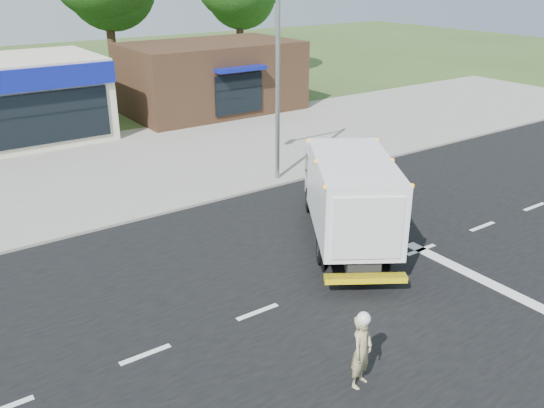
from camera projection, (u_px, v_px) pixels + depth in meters
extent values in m
plane|color=#385123|center=(347.00, 278.00, 16.00)|extent=(120.00, 120.00, 0.00)
cube|color=black|center=(347.00, 278.00, 16.00)|extent=(60.00, 14.00, 0.02)
cube|color=gray|center=(205.00, 190.00, 22.20)|extent=(60.00, 2.40, 0.12)
cube|color=gray|center=(145.00, 154.00, 26.62)|extent=(60.00, 9.00, 0.02)
cube|color=silver|center=(145.00, 354.00, 12.82)|extent=(1.20, 0.15, 0.01)
cube|color=silver|center=(257.00, 312.00, 14.41)|extent=(1.20, 0.15, 0.01)
cube|color=silver|center=(347.00, 278.00, 15.99)|extent=(1.20, 0.15, 0.01)
cube|color=silver|center=(421.00, 250.00, 17.58)|extent=(1.20, 0.15, 0.01)
cube|color=silver|center=(482.00, 226.00, 19.17)|extent=(1.20, 0.15, 0.01)
cube|color=silver|center=(534.00, 207.00, 20.75)|extent=(1.20, 0.15, 0.01)
cube|color=silver|center=(507.00, 292.00, 15.30)|extent=(0.40, 7.00, 0.01)
cube|color=black|center=(350.00, 234.00, 17.20)|extent=(3.18, 4.29, 0.32)
cube|color=silver|center=(336.00, 174.00, 19.87)|extent=(2.61, 2.57, 1.90)
cube|color=black|center=(333.00, 161.00, 20.60)|extent=(1.52, 1.04, 0.81)
cube|color=white|center=(352.00, 194.00, 16.72)|extent=(4.25, 4.97, 2.12)
cube|color=silver|center=(368.00, 229.00, 14.64)|extent=(1.55, 1.02, 1.72)
cube|color=yellow|center=(365.00, 278.00, 15.00)|extent=(2.00, 1.43, 0.16)
cube|color=orange|center=(354.00, 160.00, 16.33)|extent=(4.18, 4.84, 0.07)
cylinder|color=black|center=(310.00, 200.00, 20.25)|extent=(0.69, 0.88, 0.87)
cylinder|color=black|center=(359.00, 199.00, 20.32)|extent=(0.69, 0.88, 0.87)
cylinder|color=black|center=(322.00, 250.00, 16.66)|extent=(0.69, 0.88, 0.87)
cylinder|color=black|center=(384.00, 249.00, 16.73)|extent=(0.69, 0.88, 0.87)
imported|color=tan|center=(361.00, 352.00, 11.63)|extent=(0.69, 0.57, 1.63)
sphere|color=white|center=(364.00, 319.00, 11.33)|extent=(0.28, 0.28, 0.28)
cube|color=#382316|center=(212.00, 77.00, 34.11)|extent=(10.00, 6.00, 4.00)
cube|color=navy|center=(239.00, 68.00, 31.42)|extent=(3.00, 1.20, 0.20)
cube|color=black|center=(239.00, 94.00, 31.99)|extent=(3.00, 0.12, 2.20)
cylinder|color=gray|center=(278.00, 82.00, 21.83)|extent=(0.18, 0.18, 8.00)
cylinder|color=#332114|center=(111.00, 35.00, 37.87)|extent=(0.56, 0.56, 7.84)
cylinder|color=#332114|center=(240.00, 32.00, 43.31)|extent=(0.56, 0.56, 7.00)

